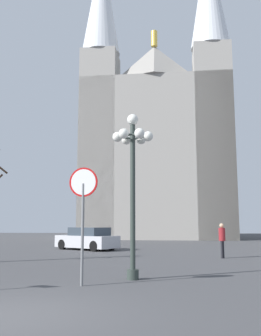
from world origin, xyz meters
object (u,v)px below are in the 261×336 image
at_px(street_lamp, 133,166).
at_px(stop_sign, 83,201).
at_px(cathedral, 157,142).
at_px(parked_car_near_silver, 87,239).
at_px(pedestrian_walking, 222,237).

bearing_deg(street_lamp, stop_sign, -135.38).
height_order(cathedral, parked_car_near_silver, cathedral).
xyz_separation_m(stop_sign, pedestrian_walking, (5.06, 8.69, -1.27)).
distance_m(street_lamp, pedestrian_walking, 8.68).
relative_size(cathedral, parked_car_near_silver, 7.92).
bearing_deg(stop_sign, street_lamp, 44.62).
distance_m(parked_car_near_silver, pedestrian_walking, 9.36).
xyz_separation_m(cathedral, stop_sign, (-1.52, -33.36, -8.91)).
height_order(street_lamp, pedestrian_walking, street_lamp).
bearing_deg(stop_sign, parked_car_near_silver, 101.03).
xyz_separation_m(parked_car_near_silver, pedestrian_walking, (7.77, -5.21, 0.34)).
height_order(cathedral, pedestrian_walking, cathedral).
relative_size(cathedral, street_lamp, 6.96).
bearing_deg(parked_car_near_silver, cathedral, 77.74).
relative_size(street_lamp, pedestrian_walking, 3.06).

